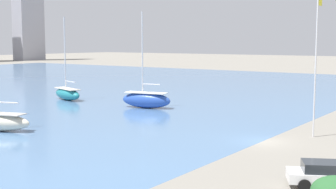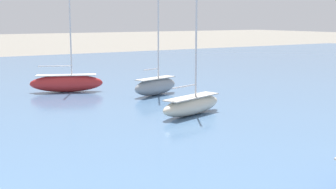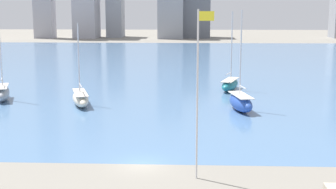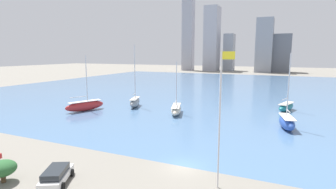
{
  "view_description": "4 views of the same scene",
  "coord_description": "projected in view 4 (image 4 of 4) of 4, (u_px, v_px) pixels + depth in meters",
  "views": [
    {
      "loc": [
        -38.28,
        -16.83,
        8.89
      ],
      "look_at": [
        -0.21,
        10.16,
        3.58
      ],
      "focal_mm": 50.0,
      "sensor_mm": 36.0,
      "label": 1
    },
    {
      "loc": [
        25.68,
        -0.96,
        9.26
      ],
      "look_at": [
        -2.49,
        16.35,
        3.81
      ],
      "focal_mm": 50.0,
      "sensor_mm": 36.0,
      "label": 2
    },
    {
      "loc": [
        3.94,
        -37.81,
        13.08
      ],
      "look_at": [
        1.78,
        11.05,
        4.0
      ],
      "focal_mm": 50.0,
      "sensor_mm": 36.0,
      "label": 3
    },
    {
      "loc": [
        9.78,
        -26.33,
        12.62
      ],
      "look_at": [
        -7.97,
        13.59,
        5.84
      ],
      "focal_mm": 28.0,
      "sensor_mm": 36.0,
      "label": 4
    }
  ],
  "objects": [
    {
      "name": "sailboat_teal",
      "position": [
        286.0,
        107.0,
        58.34
      ],
      "size": [
        4.19,
        7.53,
        12.56
      ],
      "rotation": [
        0.0,
        0.0,
        -0.31
      ],
      "color": "#1E757F",
      "rests_on": "harbor_water"
    },
    {
      "name": "sailboat_cream",
      "position": [
        176.0,
        109.0,
        55.57
      ],
      "size": [
        4.46,
        8.43,
        11.08
      ],
      "rotation": [
        0.0,
        0.0,
        0.32
      ],
      "color": "beige",
      "rests_on": "harbor_water"
    },
    {
      "name": "sailboat_gray",
      "position": [
        135.0,
        102.0,
        62.9
      ],
      "size": [
        3.85,
        7.2,
        14.86
      ],
      "rotation": [
        0.0,
        0.0,
        0.32
      ],
      "color": "gray",
      "rests_on": "harbor_water"
    },
    {
      "name": "parked_wagon_white",
      "position": [
        56.0,
        175.0,
        25.63
      ],
      "size": [
        3.93,
        5.05,
        1.6
      ],
      "rotation": [
        0.0,
        0.0,
        0.48
      ],
      "color": "white",
      "rests_on": "ground_plane"
    },
    {
      "name": "sailboat_red",
      "position": [
        85.0,
        106.0,
        58.55
      ],
      "size": [
        5.08,
        9.01,
        12.3
      ],
      "rotation": [
        0.0,
        0.0,
        -0.39
      ],
      "color": "#B72828",
      "rests_on": "harbor_water"
    },
    {
      "name": "yard_shrub",
      "position": [
        2.0,
        169.0,
        25.81
      ],
      "size": [
        2.61,
        2.61,
        2.24
      ],
      "color": "#4C3823",
      "rests_on": "ground_plane"
    },
    {
      "name": "harbor_water",
      "position": [
        253.0,
        90.0,
        92.84
      ],
      "size": [
        180.0,
        140.0,
        0.0
      ],
      "color": "#4C7099",
      "rests_on": "ground_plane"
    },
    {
      "name": "distant_city_skyline",
      "position": [
        297.0,
        41.0,
        173.72
      ],
      "size": [
        175.35,
        19.81,
        62.97
      ],
      "color": "#9E9EA8",
      "rests_on": "ground_plane"
    },
    {
      "name": "flag_pole",
      "position": [
        220.0,
        116.0,
        23.92
      ],
      "size": [
        1.24,
        0.14,
        13.0
      ],
      "color": "silver",
      "rests_on": "ground_plane"
    },
    {
      "name": "sailboat_blue",
      "position": [
        287.0,
        122.0,
        44.56
      ],
      "size": [
        3.49,
        7.32,
        12.8
      ],
      "rotation": [
        0.0,
        0.0,
        0.2
      ],
      "color": "#284CA8",
      "rests_on": "harbor_water"
    },
    {
      "name": "ground_plane",
      "position": [
        184.0,
        167.0,
        29.63
      ],
      "size": [
        500.0,
        500.0,
        0.0
      ],
      "primitive_type": "plane",
      "color": "gray"
    }
  ]
}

